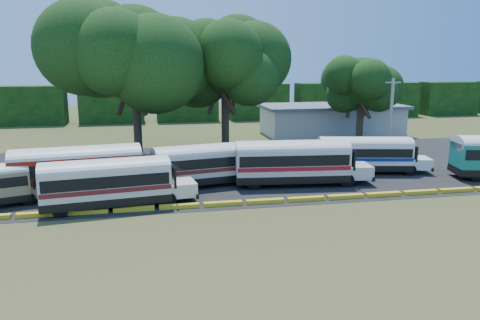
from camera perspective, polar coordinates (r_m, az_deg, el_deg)
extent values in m
plane|color=#304316|center=(31.78, 0.88, -6.00)|extent=(160.00, 160.00, 0.00)
cube|color=black|center=(43.33, -1.11, -1.07)|extent=(64.00, 24.00, 0.02)
cube|color=gold|center=(32.86, -23.36, -6.13)|extent=(2.70, 0.45, 0.30)
cube|color=gold|center=(32.34, -18.14, -6.02)|extent=(2.70, 0.45, 0.30)
cube|color=gold|center=(32.09, -12.79, -5.85)|extent=(2.70, 0.45, 0.30)
cube|color=gold|center=(32.11, -7.41, -5.63)|extent=(2.70, 0.45, 0.30)
cube|color=gold|center=(32.42, -2.09, -5.36)|extent=(2.70, 0.45, 0.30)
cube|color=gold|center=(32.99, 3.08, -5.06)|extent=(2.70, 0.45, 0.30)
cube|color=gold|center=(33.83, 8.03, -4.73)|extent=(2.70, 0.45, 0.30)
cube|color=gold|center=(34.90, 12.71, -4.38)|extent=(2.70, 0.45, 0.30)
cube|color=gold|center=(36.19, 17.07, -4.04)|extent=(2.70, 0.45, 0.30)
cube|color=gold|center=(37.67, 21.11, -3.69)|extent=(2.70, 0.45, 0.30)
cube|color=gold|center=(39.33, 24.83, -3.36)|extent=(2.70, 0.45, 0.30)
cube|color=beige|center=(64.82, 11.05, 4.70)|extent=(18.00, 8.00, 3.60)
cube|color=#565A5D|center=(64.60, 11.12, 6.46)|extent=(19.00, 9.00, 0.40)
cube|color=black|center=(79.85, -24.00, 6.10)|extent=(10.00, 4.00, 6.00)
cube|color=black|center=(78.07, -15.34, 6.60)|extent=(10.00, 4.00, 6.00)
cube|color=black|center=(78.12, -6.47, 6.95)|extent=(10.00, 4.00, 6.00)
cube|color=black|center=(79.98, 2.19, 7.13)|extent=(10.00, 4.00, 6.00)
cube|color=black|center=(83.54, 10.30, 7.16)|extent=(10.00, 4.00, 6.00)
cube|color=black|center=(88.60, 17.60, 7.06)|extent=(10.00, 4.00, 6.00)
cube|color=black|center=(94.92, 24.03, 6.88)|extent=(10.00, 4.00, 6.00)
cylinder|color=black|center=(35.58, -24.34, -4.38)|extent=(0.92, 0.51, 0.88)
cylinder|color=black|center=(37.40, -24.62, -3.64)|extent=(0.92, 0.51, 0.88)
cube|color=#94845D|center=(36.47, -23.02, -3.23)|extent=(2.12, 2.34, 0.84)
cube|color=black|center=(36.21, -24.01, -2.01)|extent=(0.76, 1.97, 1.21)
cube|color=black|center=(36.63, -21.81, -3.64)|extent=(0.83, 2.11, 0.27)
cylinder|color=black|center=(35.88, -12.08, -3.23)|extent=(1.14, 0.46, 1.11)
cylinder|color=black|center=(38.17, -12.51, -2.33)|extent=(1.14, 0.46, 1.11)
cylinder|color=black|center=(35.87, -24.18, -4.04)|extent=(1.14, 0.46, 1.11)
cylinder|color=black|center=(38.16, -23.87, -3.09)|extent=(1.14, 0.46, 1.11)
cube|color=black|center=(36.79, -19.04, -2.98)|extent=(9.41, 3.98, 0.61)
cube|color=#9D1B09|center=(36.48, -19.18, -0.98)|extent=(9.41, 3.98, 2.04)
cube|color=black|center=(36.43, -19.21, -0.61)|extent=(9.06, 4.00, 0.85)
ellipsoid|color=silver|center=(36.28, -19.29, 0.58)|extent=(9.41, 3.98, 1.25)
cube|color=#9D1B09|center=(37.04, -10.46, -1.88)|extent=(2.31, 2.69, 1.06)
cube|color=black|center=(36.71, -11.60, -0.31)|extent=(0.51, 2.56, 1.53)
cube|color=black|center=(37.29, -8.99, -2.44)|extent=(0.56, 2.73, 0.33)
cube|color=black|center=(37.15, -25.99, -3.59)|extent=(0.56, 2.73, 0.33)
cylinder|color=black|center=(32.44, -8.67, -4.81)|extent=(1.05, 0.42, 1.02)
cylinder|color=black|center=(34.52, -9.31, -3.80)|extent=(1.05, 0.42, 1.02)
cylinder|color=black|center=(32.08, -21.08, -5.70)|extent=(1.05, 0.42, 1.02)
cylinder|color=black|center=(34.18, -20.95, -4.62)|extent=(1.05, 0.42, 1.02)
cube|color=black|center=(33.05, -15.87, -4.55)|extent=(8.67, 3.64, 0.56)
cube|color=beige|center=(32.74, -16.00, -2.51)|extent=(8.67, 3.64, 1.88)
cube|color=black|center=(32.68, -16.02, -2.13)|extent=(8.34, 3.66, 0.79)
cube|color=maroon|center=(32.83, -15.96, -3.14)|extent=(8.59, 3.67, 0.31)
ellipsoid|color=silver|center=(32.52, -16.09, -0.91)|extent=(8.67, 3.64, 1.15)
cube|color=beige|center=(33.54, -7.13, -3.38)|extent=(2.12, 2.48, 0.97)
cube|color=black|center=(33.18, -8.27, -1.80)|extent=(0.46, 2.36, 1.41)
cube|color=black|center=(33.83, -5.66, -3.93)|extent=(0.51, 2.51, 0.31)
cube|color=black|center=(33.20, -23.05, -5.18)|extent=(0.51, 2.51, 0.31)
cylinder|color=black|center=(37.96, 2.01, -2.20)|extent=(1.04, 0.46, 1.01)
cylinder|color=black|center=(39.89, 0.77, -1.49)|extent=(1.04, 0.46, 1.01)
cylinder|color=black|center=(35.86, -8.13, -3.17)|extent=(1.04, 0.46, 1.01)
cylinder|color=black|center=(37.90, -8.89, -2.36)|extent=(1.04, 0.46, 1.01)
cube|color=black|center=(37.57, -4.17, -2.14)|extent=(8.60, 3.98, 0.56)
cube|color=beige|center=(37.30, -4.20, -0.36)|extent=(8.60, 3.98, 1.85)
cube|color=black|center=(37.25, -4.21, -0.02)|extent=(8.29, 3.98, 0.78)
cube|color=maroon|center=(37.38, -4.19, -0.91)|extent=(8.53, 4.00, 0.30)
ellipsoid|color=silver|center=(37.11, -4.22, 1.04)|extent=(8.60, 3.98, 1.14)
cube|color=beige|center=(39.25, 2.87, -1.05)|extent=(2.19, 2.51, 0.96)
cube|color=black|center=(38.78, 2.03, 0.29)|extent=(0.57, 2.31, 1.39)
cube|color=black|center=(39.69, 4.00, -1.51)|extent=(0.62, 2.47, 0.30)
cube|color=black|center=(36.64, -10.30, -2.84)|extent=(0.62, 2.47, 0.30)
cylinder|color=black|center=(37.92, 12.93, -2.46)|extent=(1.12, 0.41, 1.10)
cylinder|color=black|center=(40.08, 11.88, -1.63)|extent=(1.12, 0.41, 1.10)
cylinder|color=black|center=(36.26, 1.68, -2.81)|extent=(1.12, 0.41, 1.10)
cylinder|color=black|center=(38.51, 1.23, -1.92)|extent=(1.12, 0.41, 1.10)
cube|color=black|center=(37.86, 6.23, -1.98)|extent=(9.20, 3.57, 0.60)
cube|color=silver|center=(37.57, 6.28, -0.06)|extent=(9.20, 3.57, 2.01)
cube|color=black|center=(37.52, 6.29, 0.30)|extent=(8.85, 3.60, 0.84)
cube|color=#A41020|center=(37.65, 6.26, -0.66)|extent=(9.12, 3.60, 0.33)
ellipsoid|color=silver|center=(37.37, 6.31, 1.44)|extent=(9.20, 3.57, 1.23)
cube|color=silver|center=(39.27, 14.10, -1.27)|extent=(2.19, 2.58, 1.04)
cube|color=black|center=(38.82, 13.22, 0.23)|extent=(0.40, 2.52, 1.50)
cube|color=black|center=(39.69, 15.33, -1.85)|extent=(0.45, 2.69, 0.33)
cube|color=black|center=(37.24, -0.47, -2.32)|extent=(0.45, 2.69, 0.33)
cylinder|color=black|center=(43.32, 20.05, -1.17)|extent=(1.01, 0.47, 0.98)
cylinder|color=black|center=(45.24, 19.19, -0.56)|extent=(1.01, 0.47, 0.98)
cylinder|color=black|center=(41.57, 11.38, -1.20)|extent=(1.01, 0.47, 0.98)
cylinder|color=black|center=(43.57, 10.87, -0.57)|extent=(1.01, 0.47, 0.98)
cube|color=black|center=(43.15, 14.83, -0.68)|extent=(8.34, 4.01, 0.54)
cube|color=white|center=(42.92, 14.91, 0.83)|extent=(8.34, 4.01, 1.79)
cube|color=black|center=(42.88, 14.93, 1.11)|extent=(8.04, 4.00, 0.75)
cube|color=navy|center=(42.99, 14.89, 0.36)|extent=(8.27, 4.03, 0.29)
ellipsoid|color=silver|center=(42.76, 14.98, 2.00)|extent=(8.34, 4.01, 1.10)
cube|color=white|center=(44.55, 20.96, -0.30)|extent=(2.16, 2.46, 0.93)
cube|color=black|center=(44.16, 20.30, 0.91)|extent=(0.60, 2.23, 1.34)
cube|color=black|center=(44.93, 21.91, -0.79)|extent=(0.65, 2.38, 0.29)
cube|color=black|center=(42.37, 9.63, -0.81)|extent=(0.65, 2.38, 0.29)
cylinder|color=black|center=(43.27, 26.89, -1.67)|extent=(1.15, 0.54, 1.11)
cylinder|color=black|center=(45.36, 25.61, -0.97)|extent=(1.15, 0.54, 1.11)
cube|color=black|center=(43.77, 24.72, -1.25)|extent=(0.77, 2.71, 0.33)
cylinder|color=#362A1B|center=(46.96, -12.39, 4.12)|extent=(0.80, 0.80, 7.18)
cylinder|color=#362A1B|center=(47.08, -11.05, 7.96)|extent=(1.31, 2.62, 4.11)
cylinder|color=#362A1B|center=(47.51, -13.75, 7.88)|extent=(2.02, 2.29, 4.11)
cylinder|color=#362A1B|center=(45.37, -12.88, 7.74)|extent=(2.66, 0.89, 4.11)
ellipsoid|color=black|center=(46.54, -12.78, 12.57)|extent=(12.28, 12.28, 9.00)
cylinder|color=#362A1B|center=(48.85, -1.81, 4.46)|extent=(0.80, 0.80, 6.80)
cylinder|color=#362A1B|center=(49.20, -0.50, 7.93)|extent=(1.27, 2.51, 3.90)
cylinder|color=#362A1B|center=(49.23, -3.14, 7.92)|extent=(1.95, 2.20, 3.90)
cylinder|color=#362A1B|center=(47.25, -1.85, 7.76)|extent=(2.54, 0.87, 3.90)
ellipsoid|color=black|center=(48.42, -1.86, 12.19)|extent=(9.94, 9.94, 7.29)
cylinder|color=#362A1B|center=(57.60, 14.38, 4.33)|extent=(0.80, 0.80, 4.96)
cylinder|color=#362A1B|center=(58.30, 15.40, 6.47)|extent=(1.07, 1.96, 2.90)
cylinder|color=#362A1B|center=(57.70, 13.24, 6.52)|extent=(1.58, 1.76, 2.90)
cylinder|color=#362A1B|center=(56.12, 14.85, 6.29)|extent=(1.98, 0.77, 2.90)
ellipsoid|color=black|center=(57.18, 14.64, 9.22)|extent=(7.73, 7.73, 5.67)
cylinder|color=gray|center=(48.97, 17.90, 4.70)|extent=(0.30, 0.30, 8.14)
cube|color=gray|center=(48.68, 18.18, 8.97)|extent=(1.60, 0.12, 0.12)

